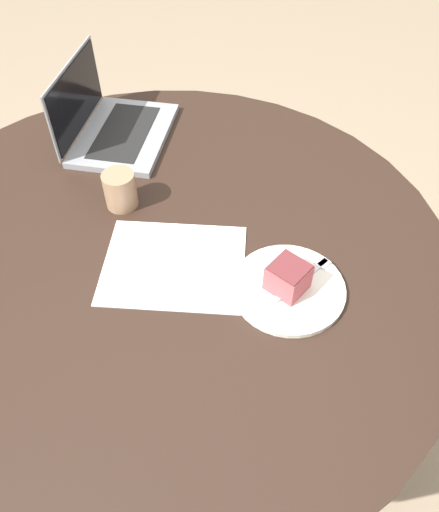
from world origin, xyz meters
TOP-DOWN VIEW (x-y plane):
  - ground_plane at (0.00, 0.00)m, footprint 12.00×12.00m
  - dining_table at (0.00, 0.00)m, footprint 1.38×1.38m
  - paper_document at (-0.04, 0.06)m, footprint 0.35×0.30m
  - plate at (-0.28, 0.15)m, footprint 0.24×0.24m
  - cake_slice at (-0.28, 0.15)m, footprint 0.10×0.11m
  - fork at (-0.33, 0.13)m, footprint 0.15×0.12m
  - coffee_glass at (0.08, -0.16)m, footprint 0.08×0.08m
  - laptop at (0.11, -0.45)m, footprint 0.33×0.39m

SIDE VIEW (x-z plane):
  - ground_plane at x=0.00m, z-range 0.00..0.00m
  - dining_table at x=0.00m, z-range 0.27..1.05m
  - paper_document at x=-0.04m, z-range 0.78..0.78m
  - plate at x=-0.28m, z-range 0.78..0.79m
  - fork at x=-0.33m, z-range 0.79..0.79m
  - laptop at x=0.11m, z-range 0.71..0.92m
  - cake_slice at x=-0.28m, z-range 0.79..0.86m
  - coffee_glass at x=0.08m, z-range 0.78..0.87m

